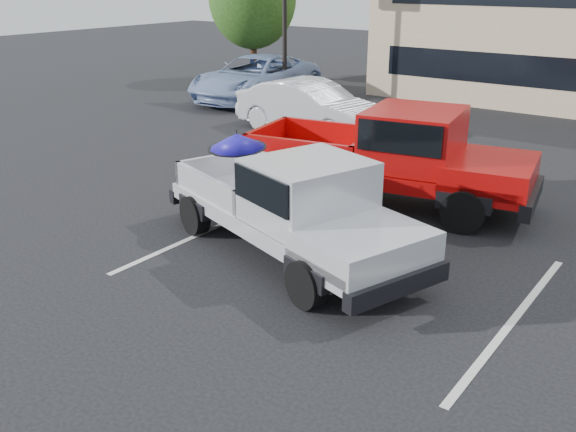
% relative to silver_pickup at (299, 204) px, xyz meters
% --- Properties ---
extents(ground, '(90.00, 90.00, 0.00)m').
position_rel_silver_pickup_xyz_m(ground, '(0.76, -1.90, -1.05)').
color(ground, black).
rests_on(ground, ground).
extents(stripe_left, '(0.12, 5.00, 0.01)m').
position_rel_silver_pickup_xyz_m(stripe_left, '(-2.24, 0.10, -1.05)').
color(stripe_left, silver).
rests_on(stripe_left, ground).
extents(stripe_right, '(0.12, 5.00, 0.01)m').
position_rel_silver_pickup_xyz_m(stripe_right, '(3.76, 0.10, -1.05)').
color(stripe_right, silver).
rests_on(stripe_right, ground).
extents(silver_pickup, '(6.02, 3.67, 2.06)m').
position_rel_silver_pickup_xyz_m(silver_pickup, '(0.00, 0.00, 0.00)').
color(silver_pickup, black).
rests_on(silver_pickup, ground).
extents(red_pickup, '(6.70, 3.30, 2.11)m').
position_rel_silver_pickup_xyz_m(red_pickup, '(0.12, 3.68, 0.10)').
color(red_pickup, black).
rests_on(red_pickup, ground).
extents(silver_sedan, '(5.10, 2.16, 1.64)m').
position_rel_silver_pickup_xyz_m(silver_sedan, '(-5.27, 8.06, -0.23)').
color(silver_sedan, silver).
rests_on(silver_sedan, ground).
extents(blue_suv, '(3.18, 6.31, 1.71)m').
position_rel_silver_pickup_xyz_m(blue_suv, '(-10.25, 11.52, -0.20)').
color(blue_suv, '#889FCC').
rests_on(blue_suv, ground).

